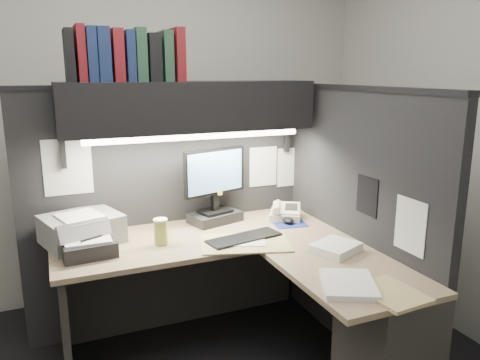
# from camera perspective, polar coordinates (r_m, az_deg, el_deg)

# --- Properties ---
(wall_back) EXTENTS (3.50, 0.04, 2.70)m
(wall_back) POSITION_cam_1_polar(r_m,az_deg,el_deg) (3.62, -11.47, 7.16)
(wall_back) COLOR #BAB9B1
(wall_back) RESTS_ON floor
(partition_back) EXTENTS (1.90, 0.06, 1.60)m
(partition_back) POSITION_cam_1_polar(r_m,az_deg,el_deg) (3.19, -8.42, -3.60)
(partition_back) COLOR black
(partition_back) RESTS_ON floor
(partition_right) EXTENTS (0.06, 1.50, 1.60)m
(partition_right) POSITION_cam_1_polar(r_m,az_deg,el_deg) (2.93, 13.89, -5.35)
(partition_right) COLOR black
(partition_right) RESTS_ON floor
(desk) EXTENTS (1.70, 1.53, 0.73)m
(desk) POSITION_cam_1_polar(r_m,az_deg,el_deg) (2.65, 5.85, -15.49)
(desk) COLOR #90765C
(desk) RESTS_ON floor
(overhead_shelf) EXTENTS (1.55, 0.34, 0.30)m
(overhead_shelf) POSITION_cam_1_polar(r_m,az_deg,el_deg) (2.91, -6.15, 8.93)
(overhead_shelf) COLOR black
(overhead_shelf) RESTS_ON partition_back
(task_light_tube) EXTENTS (1.32, 0.04, 0.04)m
(task_light_tube) POSITION_cam_1_polar(r_m,az_deg,el_deg) (2.80, -5.24, 5.28)
(task_light_tube) COLOR white
(task_light_tube) RESTS_ON overhead_shelf
(monitor) EXTENTS (0.45, 0.28, 0.49)m
(monitor) POSITION_cam_1_polar(r_m,az_deg,el_deg) (3.08, -3.07, -1.63)
(monitor) COLOR black
(monitor) RESTS_ON desk
(keyboard) EXTENTS (0.48, 0.23, 0.02)m
(keyboard) POSITION_cam_1_polar(r_m,az_deg,el_deg) (2.80, 0.51, -7.14)
(keyboard) COLOR black
(keyboard) RESTS_ON desk
(mousepad) EXTENTS (0.24, 0.22, 0.00)m
(mousepad) POSITION_cam_1_polar(r_m,az_deg,el_deg) (3.11, 6.04, -5.26)
(mousepad) COLOR navy
(mousepad) RESTS_ON desk
(mouse) EXTENTS (0.09, 0.12, 0.04)m
(mouse) POSITION_cam_1_polar(r_m,az_deg,el_deg) (3.10, 5.85, -4.88)
(mouse) COLOR black
(mouse) RESTS_ON mousepad
(telephone) EXTENTS (0.28, 0.29, 0.08)m
(telephone) POSITION_cam_1_polar(r_m,az_deg,el_deg) (3.20, 5.55, -4.00)
(telephone) COLOR beige
(telephone) RESTS_ON desk
(coffee_cup) EXTENTS (0.10, 0.10, 0.14)m
(coffee_cup) POSITION_cam_1_polar(r_m,az_deg,el_deg) (2.75, -9.64, -6.34)
(coffee_cup) COLOR #B7C44E
(coffee_cup) RESTS_ON desk
(printer) EXTENTS (0.50, 0.46, 0.16)m
(printer) POSITION_cam_1_polar(r_m,az_deg,el_deg) (2.89, -18.74, -5.66)
(printer) COLOR gray
(printer) RESTS_ON desk
(notebook_stack) EXTENTS (0.29, 0.25, 0.08)m
(notebook_stack) POSITION_cam_1_polar(r_m,az_deg,el_deg) (2.70, -17.98, -7.88)
(notebook_stack) COLOR black
(notebook_stack) RESTS_ON desk
(open_folder) EXTENTS (0.59, 0.47, 0.01)m
(open_folder) POSITION_cam_1_polar(r_m,az_deg,el_deg) (2.75, 0.65, -7.67)
(open_folder) COLOR tan
(open_folder) RESTS_ON desk
(paper_stack_a) EXTENTS (0.30, 0.28, 0.05)m
(paper_stack_a) POSITION_cam_1_polar(r_m,az_deg,el_deg) (2.68, 11.56, -8.07)
(paper_stack_a) COLOR white
(paper_stack_a) RESTS_ON desk
(paper_stack_b) EXTENTS (0.34, 0.37, 0.03)m
(paper_stack_b) POSITION_cam_1_polar(r_m,az_deg,el_deg) (2.28, 13.08, -12.30)
(paper_stack_b) COLOR white
(paper_stack_b) RESTS_ON desk
(manila_stack) EXTENTS (0.25, 0.31, 0.02)m
(manila_stack) POSITION_cam_1_polar(r_m,az_deg,el_deg) (2.26, 17.94, -13.02)
(manila_stack) COLOR tan
(manila_stack) RESTS_ON desk
(binder_row) EXTENTS (0.65, 0.24, 0.31)m
(binder_row) POSITION_cam_1_polar(r_m,az_deg,el_deg) (2.83, -13.86, 14.50)
(binder_row) COLOR black
(binder_row) RESTS_ON overhead_shelf
(pinned_papers) EXTENTS (1.76, 1.31, 0.51)m
(pinned_papers) POSITION_cam_1_polar(r_m,az_deg,el_deg) (2.91, 0.75, 0.09)
(pinned_papers) COLOR white
(pinned_papers) RESTS_ON partition_back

